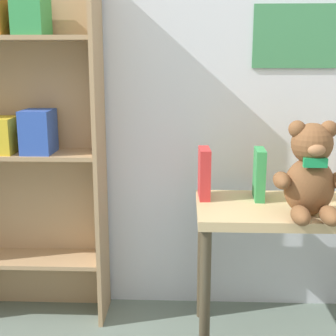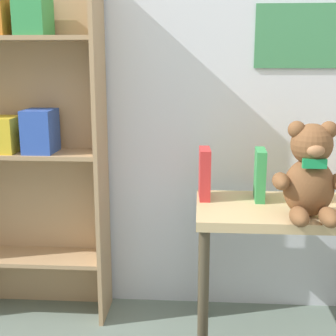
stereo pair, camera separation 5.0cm
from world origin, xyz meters
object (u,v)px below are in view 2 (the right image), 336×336
at_px(bookshelf_side, 26,133).
at_px(book_standing_red, 205,173).
at_px(book_standing_yellow, 316,170).
at_px(display_table, 289,229).
at_px(teddy_bear, 310,175).
at_px(book_standing_green, 260,175).

relative_size(bookshelf_side, book_standing_red, 7.29).
bearing_deg(bookshelf_side, book_standing_yellow, -5.76).
xyz_separation_m(display_table, teddy_bear, (0.04, -0.12, 0.25)).
bearing_deg(book_standing_red, teddy_bear, -32.97).
xyz_separation_m(bookshelf_side, display_table, (1.10, -0.21, -0.33)).
bearing_deg(book_standing_red, book_standing_green, -3.75).
xyz_separation_m(teddy_bear, book_standing_green, (-0.15, 0.21, -0.05)).
bearing_deg(bookshelf_side, book_standing_red, -8.72).
distance_m(display_table, teddy_bear, 0.28).
height_order(display_table, book_standing_green, book_standing_green).
distance_m(bookshelf_side, display_table, 1.16).
height_order(teddy_bear, book_standing_red, teddy_bear).
height_order(bookshelf_side, book_standing_green, bookshelf_side).
distance_m(bookshelf_side, book_standing_red, 0.79).
bearing_deg(display_table, teddy_bear, -73.33).
relative_size(teddy_bear, book_standing_green, 1.69).
bearing_deg(book_standing_green, book_standing_yellow, 3.08).
xyz_separation_m(display_table, book_standing_yellow, (0.11, 0.09, 0.21)).
bearing_deg(book_standing_green, bookshelf_side, 175.68).
distance_m(bookshelf_side, teddy_bear, 1.18).
height_order(teddy_bear, book_standing_green, teddy_bear).
distance_m(bookshelf_side, book_standing_green, 1.00).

